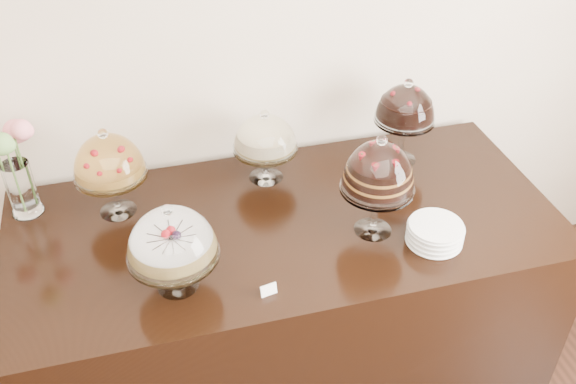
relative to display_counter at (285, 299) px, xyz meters
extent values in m
cube|color=beige|center=(-0.31, 0.55, 1.05)|extent=(5.00, 0.04, 3.00)
cube|color=black|center=(0.00, 0.00, 0.00)|extent=(2.20, 1.00, 0.90)
cone|color=white|center=(-0.46, -0.25, 0.46)|extent=(0.15, 0.15, 0.02)
cylinder|color=white|center=(-0.46, -0.25, 0.53)|extent=(0.03, 0.03, 0.12)
cylinder|color=white|center=(-0.46, -0.25, 0.60)|extent=(0.32, 0.32, 0.01)
cylinder|color=#A7894A|center=(-0.46, -0.25, 0.63)|extent=(0.25, 0.25, 0.06)
sphere|color=#AF0E18|center=(-0.39, -0.23, 0.67)|extent=(0.02, 0.02, 0.02)
sphere|color=#AF0E18|center=(-0.51, -0.20, 0.67)|extent=(0.02, 0.02, 0.02)
sphere|color=#AF0E18|center=(-0.47, -0.32, 0.67)|extent=(0.02, 0.02, 0.02)
sphere|color=white|center=(-0.46, -0.25, 0.79)|extent=(0.04, 0.04, 0.04)
cone|color=white|center=(0.32, -0.14, 0.46)|extent=(0.15, 0.15, 0.02)
cylinder|color=white|center=(0.32, -0.14, 0.56)|extent=(0.03, 0.03, 0.17)
cylinder|color=white|center=(0.32, -0.14, 0.66)|extent=(0.28, 0.28, 0.01)
cylinder|color=black|center=(0.32, -0.14, 0.72)|extent=(0.21, 0.21, 0.11)
sphere|color=#AF0E18|center=(0.38, -0.13, 0.78)|extent=(0.02, 0.02, 0.02)
sphere|color=#AF0E18|center=(0.32, -0.09, 0.78)|extent=(0.02, 0.02, 0.02)
sphere|color=#AF0E18|center=(0.27, -0.12, 0.78)|extent=(0.02, 0.02, 0.02)
sphere|color=#AF0E18|center=(0.29, -0.19, 0.78)|extent=(0.02, 0.02, 0.02)
sphere|color=#AF0E18|center=(0.35, -0.19, 0.78)|extent=(0.02, 0.02, 0.02)
sphere|color=white|center=(0.32, -0.14, 0.87)|extent=(0.04, 0.04, 0.04)
cone|color=white|center=(0.00, 0.31, 0.46)|extent=(0.15, 0.15, 0.02)
cylinder|color=white|center=(0.00, 0.31, 0.53)|extent=(0.03, 0.03, 0.12)
cylinder|color=white|center=(0.00, 0.31, 0.60)|extent=(0.28, 0.28, 0.01)
cylinder|color=#FFEFC5|center=(0.00, 0.31, 0.64)|extent=(0.23, 0.23, 0.06)
sphere|color=white|center=(0.00, 0.31, 0.76)|extent=(0.04, 0.04, 0.04)
cone|color=white|center=(0.61, 0.29, 0.46)|extent=(0.15, 0.15, 0.02)
cylinder|color=white|center=(0.61, 0.29, 0.56)|extent=(0.03, 0.03, 0.18)
cylinder|color=white|center=(0.61, 0.29, 0.66)|extent=(0.27, 0.27, 0.01)
cylinder|color=black|center=(0.61, 0.29, 0.71)|extent=(0.22, 0.22, 0.09)
sphere|color=#AF0E18|center=(0.67, 0.31, 0.76)|extent=(0.02, 0.02, 0.02)
sphere|color=#AF0E18|center=(0.57, 0.33, 0.76)|extent=(0.02, 0.02, 0.02)
sphere|color=#AF0E18|center=(0.60, 0.23, 0.76)|extent=(0.02, 0.02, 0.02)
sphere|color=white|center=(0.61, 0.29, 0.84)|extent=(0.04, 0.04, 0.04)
cone|color=white|center=(-0.64, 0.24, 0.46)|extent=(0.15, 0.15, 0.02)
cylinder|color=white|center=(-0.64, 0.24, 0.55)|extent=(0.03, 0.03, 0.15)
cylinder|color=white|center=(-0.64, 0.24, 0.63)|extent=(0.29, 0.29, 0.01)
cylinder|color=gold|center=(-0.64, 0.24, 0.66)|extent=(0.24, 0.24, 0.04)
sphere|color=#AF0E18|center=(-0.58, 0.26, 0.69)|extent=(0.02, 0.02, 0.02)
sphere|color=#AF0E18|center=(-0.63, 0.30, 0.69)|extent=(0.02, 0.02, 0.02)
sphere|color=#AF0E18|center=(-0.69, 0.28, 0.69)|extent=(0.02, 0.02, 0.02)
sphere|color=#AF0E18|center=(-0.71, 0.22, 0.69)|extent=(0.02, 0.02, 0.02)
sphere|color=#AF0E18|center=(-0.66, 0.17, 0.69)|extent=(0.02, 0.02, 0.02)
sphere|color=#AF0E18|center=(-0.59, 0.19, 0.69)|extent=(0.02, 0.02, 0.02)
sphere|color=white|center=(-0.64, 0.24, 0.82)|extent=(0.04, 0.04, 0.04)
cylinder|color=white|center=(-1.00, 0.33, 0.57)|extent=(0.11, 0.11, 0.23)
cylinder|color=#476B2D|center=(-0.96, 0.32, 0.66)|extent=(0.01, 0.01, 0.34)
sphere|color=pink|center=(-0.93, 0.32, 0.83)|extent=(0.08, 0.08, 0.08)
cylinder|color=#476B2D|center=(-0.99, 0.38, 0.63)|extent=(0.01, 0.01, 0.27)
sphere|color=pink|center=(-0.98, 0.44, 0.76)|extent=(0.10, 0.10, 0.10)
cylinder|color=#476B2D|center=(-1.04, 0.33, 0.64)|extent=(0.01, 0.01, 0.29)
cylinder|color=#476B2D|center=(-0.99, 0.28, 0.67)|extent=(0.01, 0.01, 0.35)
sphere|color=#619046|center=(-0.99, 0.22, 0.84)|extent=(0.09, 0.09, 0.09)
cylinder|color=white|center=(0.52, -0.27, 0.45)|extent=(0.21, 0.21, 0.01)
cylinder|color=white|center=(0.52, -0.27, 0.47)|extent=(0.20, 0.20, 0.01)
cylinder|color=white|center=(0.52, -0.27, 0.48)|extent=(0.21, 0.21, 0.01)
cylinder|color=white|center=(0.52, -0.27, 0.49)|extent=(0.20, 0.20, 0.01)
cylinder|color=white|center=(0.52, -0.27, 0.50)|extent=(0.21, 0.21, 0.01)
cylinder|color=white|center=(0.52, -0.27, 0.51)|extent=(0.20, 0.20, 0.01)
cylinder|color=white|center=(0.52, -0.27, 0.52)|extent=(0.21, 0.21, 0.01)
cylinder|color=white|center=(0.52, -0.27, 0.53)|extent=(0.20, 0.20, 0.01)
cube|color=white|center=(-0.16, -0.38, 0.47)|extent=(0.06, 0.03, 0.04)
camera|label=1|loc=(-0.50, -1.91, 2.09)|focal=40.00mm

